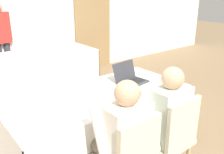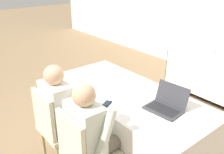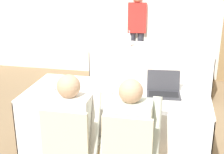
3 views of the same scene
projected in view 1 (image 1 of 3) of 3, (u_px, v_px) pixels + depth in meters
The scene contains 14 objects.
ground_plane at pixel (100, 153), 2.87m from camera, with size 24.00×24.00×0.00m, color #846B4C.
wall_back at pixel (7, 14), 4.52m from camera, with size 12.00×0.06×2.70m.
curtain_panel at pixel (93, 11), 5.57m from camera, with size 0.94×0.04×2.65m.
conference_table_near at pixel (99, 109), 2.68m from camera, with size 1.95×0.89×0.74m.
conference_table_far at pixel (39, 63), 4.33m from camera, with size 1.95×0.89×0.74m.
laptop at pixel (130, 79), 2.93m from camera, with size 0.37×0.32×0.23m.
cell_phone at pixel (124, 103), 2.41m from camera, with size 0.11×0.14×0.01m.
paper_beside_laptop at pixel (104, 94), 2.63m from camera, with size 0.29×0.34×0.00m.
paper_centre_table at pixel (135, 76), 3.16m from camera, with size 0.32×0.36×0.00m.
water_bottle at pixel (14, 50), 3.98m from camera, with size 0.06×0.06×0.27m.
chair_near_right at pixel (170, 136), 2.30m from camera, with size 0.44×0.44×0.90m.
person_checkered_shirt at pixel (120, 136), 2.02m from camera, with size 0.50×0.52×1.16m.
person_white_shirt at pixel (163, 117), 2.32m from camera, with size 0.50×0.52×1.16m.
person_red_shirt at pixel (1, 39), 4.55m from camera, with size 0.36×0.24×1.59m.
Camera 1 is at (-1.39, -1.97, 1.79)m, focal length 40.00 mm.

